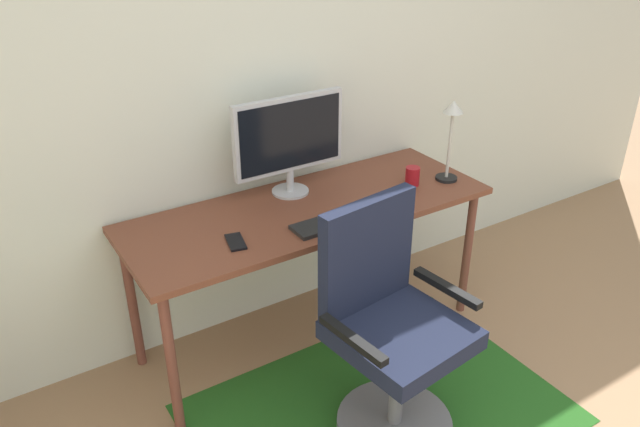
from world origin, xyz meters
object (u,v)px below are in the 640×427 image
coffee_cup (412,176)px  desk_lamp (451,127)px  keyboard (338,220)px  monitor (289,138)px  office_chair (390,339)px  computer_mouse (400,202)px  desk (309,219)px  cell_phone (236,242)px

coffee_cup → desk_lamp: 0.31m
keyboard → monitor: bearing=93.5°
desk_lamp → office_chair: size_ratio=0.41×
keyboard → computer_mouse: bearing=-2.8°
computer_mouse → office_chair: bearing=-131.1°
computer_mouse → desk_lamp: bearing=14.8°
office_chair → desk: bearing=79.9°
desk_lamp → office_chair: desk_lamp is taller
desk → desk_lamp: (0.75, -0.12, 0.35)m
desk → coffee_cup: size_ratio=18.66×
coffee_cup → cell_phone: (-1.00, -0.05, -0.04)m
coffee_cup → office_chair: size_ratio=0.09×
desk → cell_phone: size_ratio=12.46×
keyboard → cell_phone: 0.47m
desk → office_chair: 0.72m
monitor → cell_phone: 0.60m
keyboard → office_chair: 0.57m
coffee_cup → desk: bearing=172.6°
keyboard → cell_phone: size_ratio=3.07×
keyboard → coffee_cup: (0.53, 0.13, 0.04)m
desk → cell_phone: cell_phone is taller
cell_phone → monitor: bearing=47.3°
computer_mouse → office_chair: size_ratio=0.10×
computer_mouse → desk: bearing=149.1°
desk_lamp → office_chair: (-0.79, -0.56, -0.58)m
desk → keyboard: (0.02, -0.20, 0.08)m
desk_lamp → keyboard: bearing=-173.3°
desk → monitor: monitor is taller
desk → office_chair: bearing=-93.3°
monitor → coffee_cup: (0.56, -0.25, -0.24)m
desk → coffee_cup: 0.57m
monitor → coffee_cup: monitor is taller
keyboard → office_chair: (-0.06, -0.48, -0.31)m
desk → computer_mouse: bearing=-30.9°
desk → computer_mouse: (0.36, -0.22, 0.09)m
monitor → desk_lamp: 0.80m
office_chair → coffee_cup: bearing=38.7°
keyboard → coffee_cup: bearing=13.6°
desk → desk_lamp: desk_lamp is taller
keyboard → computer_mouse: computer_mouse is taller
cell_phone → desk_lamp: (1.18, 0.01, 0.28)m
computer_mouse → coffee_cup: size_ratio=1.11×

